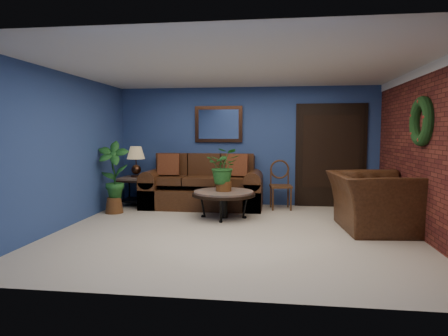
# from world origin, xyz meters

# --- Properties ---
(floor) EXTENTS (5.50, 5.50, 0.00)m
(floor) POSITION_xyz_m (0.00, 0.00, 0.00)
(floor) COLOR beige
(floor) RESTS_ON ground
(wall_back) EXTENTS (5.50, 0.04, 2.50)m
(wall_back) POSITION_xyz_m (0.00, 2.50, 1.25)
(wall_back) COLOR #2E4683
(wall_back) RESTS_ON ground
(wall_left) EXTENTS (0.04, 5.00, 2.50)m
(wall_left) POSITION_xyz_m (-2.75, 0.00, 1.25)
(wall_left) COLOR #2E4683
(wall_left) RESTS_ON ground
(wall_right_brick) EXTENTS (0.04, 5.00, 2.50)m
(wall_right_brick) POSITION_xyz_m (2.75, 0.00, 1.25)
(wall_right_brick) COLOR maroon
(wall_right_brick) RESTS_ON ground
(ceiling) EXTENTS (5.50, 5.00, 0.02)m
(ceiling) POSITION_xyz_m (0.00, 0.00, 2.50)
(ceiling) COLOR silver
(ceiling) RESTS_ON wall_back
(crown_molding) EXTENTS (0.03, 5.00, 0.14)m
(crown_molding) POSITION_xyz_m (2.72, 0.00, 2.43)
(crown_molding) COLOR white
(crown_molding) RESTS_ON wall_right_brick
(wall_mirror) EXTENTS (1.02, 0.06, 0.77)m
(wall_mirror) POSITION_xyz_m (-0.60, 2.46, 1.72)
(wall_mirror) COLOR #3E2316
(wall_mirror) RESTS_ON wall_back
(closet_door) EXTENTS (1.44, 0.06, 2.18)m
(closet_door) POSITION_xyz_m (1.75, 2.47, 1.05)
(closet_door) COLOR black
(closet_door) RESTS_ON wall_back
(wreath) EXTENTS (0.16, 0.72, 0.72)m
(wreath) POSITION_xyz_m (2.69, 0.05, 1.70)
(wreath) COLOR black
(wreath) RESTS_ON wall_right_brick
(sofa) EXTENTS (2.44, 1.05, 1.10)m
(sofa) POSITION_xyz_m (-0.87, 2.09, 0.36)
(sofa) COLOR #4E2A16
(sofa) RESTS_ON ground
(coffee_table) EXTENTS (1.14, 1.14, 0.49)m
(coffee_table) POSITION_xyz_m (-0.30, 1.05, 0.43)
(coffee_table) COLOR #524D48
(coffee_table) RESTS_ON ground
(end_table) EXTENTS (0.66, 0.66, 0.61)m
(end_table) POSITION_xyz_m (-2.30, 2.05, 0.46)
(end_table) COLOR #524D48
(end_table) RESTS_ON ground
(table_lamp) EXTENTS (0.37, 0.37, 0.62)m
(table_lamp) POSITION_xyz_m (-2.30, 2.05, 1.01)
(table_lamp) COLOR #3E2316
(table_lamp) RESTS_ON end_table
(side_chair) EXTENTS (0.47, 0.47, 0.99)m
(side_chair) POSITION_xyz_m (0.72, 2.12, 0.56)
(side_chair) COLOR #533117
(side_chair) RESTS_ON ground
(armchair) EXTENTS (1.33, 1.49, 0.90)m
(armchair) POSITION_xyz_m (2.15, 0.46, 0.45)
(armchair) COLOR #4E2A16
(armchair) RESTS_ON ground
(coffee_plant) EXTENTS (0.59, 0.51, 0.78)m
(coffee_plant) POSITION_xyz_m (-0.30, 1.05, 0.92)
(coffee_plant) COLOR brown
(coffee_plant) RESTS_ON coffee_table
(floor_plant) EXTENTS (0.42, 0.37, 0.81)m
(floor_plant) POSITION_xyz_m (2.35, 1.59, 0.42)
(floor_plant) COLOR brown
(floor_plant) RESTS_ON ground
(tall_plant) EXTENTS (0.64, 0.48, 1.39)m
(tall_plant) POSITION_xyz_m (-2.45, 1.22, 0.74)
(tall_plant) COLOR brown
(tall_plant) RESTS_ON ground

